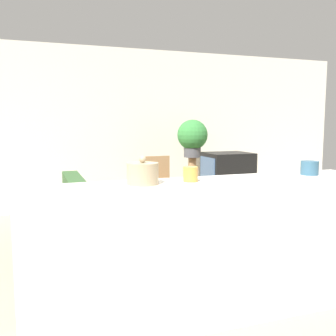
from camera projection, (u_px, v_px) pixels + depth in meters
The scene contains 12 objects.
ground_plane at pixel (183, 291), 3.26m from camera, with size 14.00×14.00×0.00m, color tan.
wall_back at pixel (108, 129), 6.31m from camera, with size 9.00×0.06×2.70m.
couch at pixel (103, 223), 4.38m from camera, with size 0.84×1.89×0.80m.
tv_stand at pixel (227, 205), 5.48m from camera, with size 0.77×0.58×0.52m.
television at pixel (227, 170), 5.42m from camera, with size 0.65×0.55×0.51m.
wooden_chair at pixel (160, 183), 5.87m from camera, with size 0.44×0.44×0.93m.
plant_stand at pixel (192, 183), 6.33m from camera, with size 0.13×0.13×0.88m.
potted_plant at pixel (192, 136), 6.24m from camera, with size 0.51×0.51×0.63m.
foreground_counter at pixel (207, 250), 2.76m from camera, with size 2.63×0.44×1.04m.
decorative_bowl at pixel (143, 173), 2.53m from camera, with size 0.22×0.22×0.19m.
candle_jar at pixel (191, 174), 2.65m from camera, with size 0.11×0.11×0.11m.
coffee_tin at pixel (310, 168), 2.99m from camera, with size 0.14×0.14×0.11m.
Camera 1 is at (-1.16, -2.89, 1.46)m, focal length 40.00 mm.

